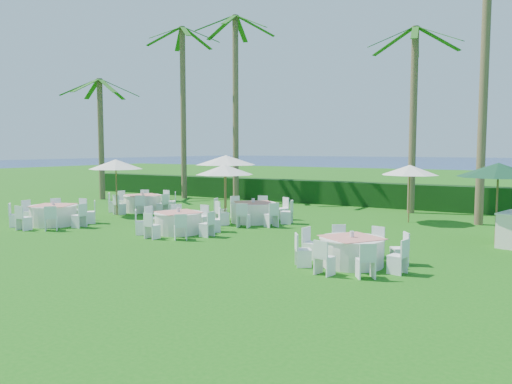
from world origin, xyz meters
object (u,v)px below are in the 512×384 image
banquet_table_c (352,251)px  umbrella_b (225,170)px  banquet_table_d (143,203)px  umbrella_d (410,170)px  banquet_table_a (54,215)px  umbrella_green (498,170)px  umbrella_a (116,164)px  umbrella_c (226,160)px  banquet_table_e (253,212)px  banquet_table_b (178,222)px

banquet_table_c → umbrella_b: (-6.91, 4.46, 1.71)m
banquet_table_d → umbrella_d: bearing=13.9°
banquet_table_a → umbrella_green: bearing=16.3°
umbrella_green → umbrella_d: bearing=136.0°
umbrella_b → umbrella_green: bearing=2.0°
umbrella_a → umbrella_c: umbrella_c is taller
banquet_table_d → umbrella_d: 11.96m
banquet_table_e → umbrella_b: bearing=-152.0°
banquet_table_a → umbrella_green: size_ratio=1.23×
banquet_table_a → banquet_table_d: same height
banquet_table_b → umbrella_c: bearing=109.3°
umbrella_b → umbrella_c: (-1.98, 2.98, 0.30)m
banquet_table_d → umbrella_b: size_ratio=1.34×
banquet_table_e → umbrella_b: 2.01m
banquet_table_d → umbrella_c: bearing=33.9°
umbrella_c → banquet_table_e: bearing=-39.4°
banquet_table_c → umbrella_green: 5.88m
banquet_table_a → umbrella_b: size_ratio=1.34×
banquet_table_b → umbrella_green: bearing=18.9°
banquet_table_e → umbrella_d: size_ratio=1.38×
banquet_table_d → umbrella_green: (14.92, -0.47, 1.87)m
umbrella_a → umbrella_d: umbrella_a is taller
umbrella_green → banquet_table_e: bearing=178.8°
banquet_table_c → banquet_table_e: bearing=139.9°
umbrella_b → umbrella_green: umbrella_green is taller
banquet_table_b → umbrella_a: 6.07m
umbrella_d → umbrella_a: bearing=-159.1°
banquet_table_e → umbrella_c: bearing=140.6°
umbrella_b → banquet_table_d: bearing=171.1°
banquet_table_e → umbrella_c: umbrella_c is taller
banquet_table_a → banquet_table_c: bearing=-2.1°
banquet_table_c → umbrella_b: umbrella_b is taller
banquet_table_c → umbrella_green: bearing=59.7°
umbrella_a → umbrella_b: 5.30m
banquet_table_d → umbrella_b: bearing=-8.9°
umbrella_green → banquet_table_b: bearing=-161.1°
banquet_table_b → umbrella_d: 9.23m
banquet_table_b → umbrella_green: umbrella_green is taller
umbrella_d → umbrella_green: (3.43, -3.32, 0.20)m
umbrella_a → umbrella_c: (3.26, 3.71, 0.15)m
umbrella_green → umbrella_a: bearing=-175.9°
banquet_table_c → umbrella_green: size_ratio=1.14×
banquet_table_e → umbrella_b: (-0.99, -0.53, 1.67)m
umbrella_c → umbrella_d: 8.31m
umbrella_b → umbrella_a: bearing=-172.0°
umbrella_b → umbrella_d: 7.28m
banquet_table_c → banquet_table_d: bearing=156.5°
banquet_table_a → umbrella_d: 13.90m
banquet_table_a → umbrella_a: umbrella_a is taller
banquet_table_a → umbrella_d: size_ratio=1.35×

